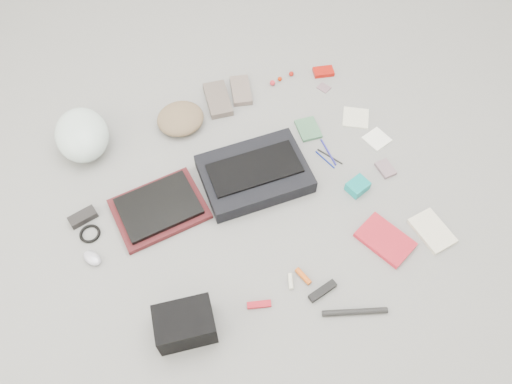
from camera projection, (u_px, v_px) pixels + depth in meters
name	position (u px, v px, depth m)	size (l,w,h in m)	color
ground_plane	(256.00, 198.00, 2.19)	(4.00, 4.00, 0.00)	slate
messenger_bag	(255.00, 174.00, 2.21)	(0.46, 0.33, 0.08)	black
bag_flap	(255.00, 168.00, 2.18)	(0.40, 0.18, 0.01)	black
laptop_sleeve	(159.00, 209.00, 2.15)	(0.38, 0.28, 0.03)	#4E171A
laptop	(159.00, 206.00, 2.13)	(0.32, 0.24, 0.02)	black
bike_helmet	(82.00, 135.00, 2.27)	(0.24, 0.30, 0.18)	silver
beanie	(180.00, 119.00, 2.38)	(0.23, 0.22, 0.08)	#796247
mitten_left	(218.00, 99.00, 2.48)	(0.11, 0.22, 0.03)	#655951
mitten_right	(241.00, 90.00, 2.52)	(0.09, 0.19, 0.03)	#78665E
power_brick	(83.00, 217.00, 2.12)	(0.12, 0.05, 0.03)	black
cable_coil	(90.00, 234.00, 2.09)	(0.09, 0.09, 0.01)	black
mouse	(92.00, 258.00, 2.02)	(0.05, 0.09, 0.03)	#B4B2C4
camera_bag	(185.00, 324.00, 1.82)	(0.21, 0.15, 0.14)	black
multitool	(259.00, 305.00, 1.93)	(0.09, 0.03, 0.01)	#9F0E19
toiletry_tube_white	(291.00, 281.00, 1.97)	(0.02, 0.02, 0.06)	beige
toiletry_tube_orange	(303.00, 276.00, 1.98)	(0.02, 0.02, 0.08)	#CA5315
u_lock	(323.00, 291.00, 1.95)	(0.12, 0.03, 0.02)	black
bike_pump	(355.00, 312.00, 1.91)	(0.02, 0.02, 0.25)	black
book_red	(385.00, 240.00, 2.07)	(0.15, 0.22, 0.02)	red
book_white	(432.00, 231.00, 2.09)	(0.12, 0.18, 0.02)	beige
notepad	(308.00, 129.00, 2.39)	(0.10, 0.13, 0.02)	#3C6A4A
pen_blue	(325.00, 160.00, 2.30)	(0.01, 0.01, 0.12)	navy
pen_black	(330.00, 157.00, 2.31)	(0.01, 0.01, 0.14)	black
pen_navy	(328.00, 152.00, 2.32)	(0.01, 0.01, 0.16)	navy
accordion_wallet	(358.00, 186.00, 2.20)	(0.09, 0.07, 0.05)	#0D9190
card_deck	(385.00, 169.00, 2.27)	(0.06, 0.09, 0.02)	gray
napkin_top	(356.00, 118.00, 2.43)	(0.12, 0.12, 0.01)	beige
napkin_bottom	(377.00, 139.00, 2.36)	(0.10, 0.10, 0.01)	white
lollipop_a	(272.00, 83.00, 2.54)	(0.03, 0.03, 0.03)	red
lollipop_b	(280.00, 79.00, 2.56)	(0.02, 0.02, 0.02)	#B52001
lollipop_c	(291.00, 74.00, 2.58)	(0.03, 0.03, 0.03)	#9C160E
altoids_tin	(323.00, 72.00, 2.59)	(0.10, 0.07, 0.02)	#AD140C
stamp_sheet	(324.00, 88.00, 2.54)	(0.05, 0.06, 0.00)	gray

